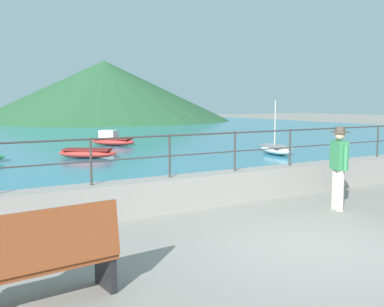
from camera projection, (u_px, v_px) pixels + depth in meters
ground_plane at (312, 245)px, 7.12m from camera, size 120.00×120.00×0.00m
promenade_wall at (204, 190)px, 9.80m from camera, size 20.00×0.56×0.70m
railing at (204, 146)px, 9.69m from camera, size 18.44×0.04×0.90m
lake_water at (15, 136)px, 29.07m from camera, size 64.00×44.32×0.06m
hill_main at (105, 91)px, 52.27m from camera, size 29.24×29.24×6.93m
bench_main at (42, 259)px, 4.91m from camera, size 1.74×0.69×1.13m
person_walking at (339, 164)px, 9.36m from camera, size 0.38×0.55×1.75m
boat_0 at (275, 149)px, 19.00m from camera, size 1.56×2.46×2.24m
boat_3 at (87, 153)px, 17.65m from camera, size 2.38×2.10×0.36m
boat_4 at (112, 140)px, 22.68m from camera, size 2.22×2.30×0.76m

